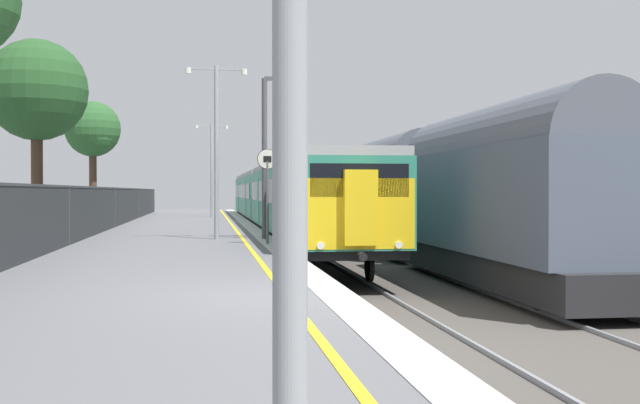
{
  "coord_description": "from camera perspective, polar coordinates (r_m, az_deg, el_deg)",
  "views": [
    {
      "loc": [
        -1.53,
        -11.76,
        1.56
      ],
      "look_at": [
        1.51,
        9.26,
        1.27
      ],
      "focal_mm": 44.26,
      "sensor_mm": 36.0,
      "label": 1
    }
  ],
  "objects": [
    {
      "name": "ground",
      "position": [
        12.66,
        11.26,
        -9.08
      ],
      "size": [
        17.4,
        110.0,
        1.21
      ],
      "color": "slate"
    },
    {
      "name": "signal_gantry",
      "position": [
        25.72,
        -3.45,
        4.63
      ],
      "size": [
        1.1,
        0.24,
        5.28
      ],
      "color": "#47474C",
      "rests_on": "ground"
    },
    {
      "name": "speed_limit_sign",
      "position": [
        23.14,
        -3.83,
        1.33
      ],
      "size": [
        0.59,
        0.08,
        2.8
      ],
      "color": "#59595B",
      "rests_on": "ground"
    },
    {
      "name": "freight_train_adjacent_track",
      "position": [
        27.13,
        8.1,
        0.84
      ],
      "size": [
        2.6,
        25.04,
        4.73
      ],
      "color": "#232326",
      "rests_on": "ground"
    },
    {
      "name": "commuter_train_at_platform",
      "position": [
        39.67,
        -2.99,
        0.36
      ],
      "size": [
        2.83,
        42.66,
        3.81
      ],
      "color": "#2D846B",
      "rests_on": "ground"
    },
    {
      "name": "platform_lamp_far",
      "position": [
        48.42,
        -7.85,
        2.87
      ],
      "size": [
        2.0,
        0.2,
        5.65
      ],
      "color": "#93999E",
      "rests_on": "ground"
    },
    {
      "name": "background_tree_centre",
      "position": [
        47.62,
        -16.06,
        4.92
      ],
      "size": [
        3.21,
        3.21,
        6.78
      ],
      "color": "#473323",
      "rests_on": "ground"
    },
    {
      "name": "background_tree_right",
      "position": [
        28.25,
        -19.86,
        7.36
      ],
      "size": [
        3.4,
        3.4,
        6.66
      ],
      "color": "#473323",
      "rests_on": "ground"
    },
    {
      "name": "platform_lamp_mid",
      "position": [
        25.8,
        -7.51,
        4.69
      ],
      "size": [
        2.0,
        0.2,
        5.62
      ],
      "color": "#93999E",
      "rests_on": "ground"
    }
  ]
}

